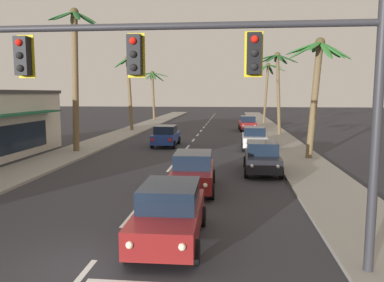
{
  "coord_description": "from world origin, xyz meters",
  "views": [
    {
      "loc": [
        3.48,
        -8.5,
        4.29
      ],
      "look_at": [
        1.76,
        8.0,
        2.2
      ],
      "focal_mm": 35.8,
      "sensor_mm": 36.0,
      "label": 1
    }
  ],
  "objects_px": {
    "sedan_lead_at_stop_bar": "(170,213)",
    "palm_right_second": "(316,75)",
    "traffic_signal_mast": "(206,72)",
    "palm_left_second": "(75,62)",
    "sedan_parked_nearest_kerb": "(248,123)",
    "sedan_third_in_queue": "(193,171)",
    "sedan_parked_mid_kerb": "(254,138)",
    "sedan_oncoming_far": "(166,136)",
    "palm_left_farthest": "(153,85)",
    "palm_right_farthest": "(267,79)",
    "sedan_parked_far_kerb": "(262,157)",
    "palm_left_third": "(129,81)",
    "palm_right_third": "(278,74)"
  },
  "relations": [
    {
      "from": "palm_left_farthest",
      "to": "palm_left_second",
      "type": "bearing_deg",
      "value": -87.98
    },
    {
      "from": "sedan_parked_nearest_kerb",
      "to": "palm_left_third",
      "type": "distance_m",
      "value": 14.23
    },
    {
      "from": "sedan_parked_far_kerb",
      "to": "sedan_lead_at_stop_bar",
      "type": "bearing_deg",
      "value": -108.69
    },
    {
      "from": "sedan_third_in_queue",
      "to": "sedan_parked_mid_kerb",
      "type": "distance_m",
      "value": 13.59
    },
    {
      "from": "palm_left_third",
      "to": "sedan_parked_nearest_kerb",
      "type": "bearing_deg",
      "value": 7.97
    },
    {
      "from": "traffic_signal_mast",
      "to": "sedan_third_in_queue",
      "type": "relative_size",
      "value": 2.56
    },
    {
      "from": "palm_left_farthest",
      "to": "palm_right_farthest",
      "type": "height_order",
      "value": "palm_right_farthest"
    },
    {
      "from": "sedan_third_in_queue",
      "to": "sedan_oncoming_far",
      "type": "bearing_deg",
      "value": 104.62
    },
    {
      "from": "palm_right_third",
      "to": "palm_right_farthest",
      "type": "relative_size",
      "value": 0.99
    },
    {
      "from": "sedan_lead_at_stop_bar",
      "to": "palm_right_second",
      "type": "bearing_deg",
      "value": 64.04
    },
    {
      "from": "sedan_oncoming_far",
      "to": "palm_right_farthest",
      "type": "xyz_separation_m",
      "value": [
        10.02,
        23.15,
        5.28
      ]
    },
    {
      "from": "traffic_signal_mast",
      "to": "palm_right_second",
      "type": "distance_m",
      "value": 17.06
    },
    {
      "from": "sedan_parked_nearest_kerb",
      "to": "palm_right_second",
      "type": "distance_m",
      "value": 19.89
    },
    {
      "from": "palm_left_third",
      "to": "palm_left_farthest",
      "type": "xyz_separation_m",
      "value": [
        -0.62,
        15.83,
        -0.02
      ]
    },
    {
      "from": "sedan_parked_mid_kerb",
      "to": "palm_left_farthest",
      "type": "height_order",
      "value": "palm_left_farthest"
    },
    {
      "from": "traffic_signal_mast",
      "to": "sedan_lead_at_stop_bar",
      "type": "relative_size",
      "value": 2.58
    },
    {
      "from": "sedan_lead_at_stop_bar",
      "to": "sedan_parked_far_kerb",
      "type": "distance_m",
      "value": 10.64
    },
    {
      "from": "palm_right_third",
      "to": "sedan_parked_nearest_kerb",
      "type": "bearing_deg",
      "value": 119.45
    },
    {
      "from": "sedan_third_in_queue",
      "to": "sedan_parked_mid_kerb",
      "type": "height_order",
      "value": "same"
    },
    {
      "from": "sedan_lead_at_stop_bar",
      "to": "palm_left_farthest",
      "type": "distance_m",
      "value": 48.74
    },
    {
      "from": "sedan_parked_nearest_kerb",
      "to": "sedan_parked_mid_kerb",
      "type": "xyz_separation_m",
      "value": [
        -0.07,
        -14.31,
        0.0
      ]
    },
    {
      "from": "palm_left_farthest",
      "to": "sedan_lead_at_stop_bar",
      "type": "bearing_deg",
      "value": -77.68
    },
    {
      "from": "palm_right_second",
      "to": "palm_right_third",
      "type": "bearing_deg",
      "value": 92.98
    },
    {
      "from": "palm_left_second",
      "to": "palm_left_third",
      "type": "bearing_deg",
      "value": 91.81
    },
    {
      "from": "sedan_oncoming_far",
      "to": "sedan_parked_nearest_kerb",
      "type": "distance_m",
      "value": 15.36
    },
    {
      "from": "traffic_signal_mast",
      "to": "sedan_parked_nearest_kerb",
      "type": "distance_m",
      "value": 35.37
    },
    {
      "from": "sedan_lead_at_stop_bar",
      "to": "sedan_parked_nearest_kerb",
      "type": "relative_size",
      "value": 0.99
    },
    {
      "from": "traffic_signal_mast",
      "to": "palm_left_second",
      "type": "relative_size",
      "value": 1.14
    },
    {
      "from": "sedan_parked_nearest_kerb",
      "to": "palm_left_farthest",
      "type": "relative_size",
      "value": 0.59
    },
    {
      "from": "sedan_parked_far_kerb",
      "to": "palm_right_farthest",
      "type": "relative_size",
      "value": 0.54
    },
    {
      "from": "sedan_lead_at_stop_bar",
      "to": "sedan_oncoming_far",
      "type": "distance_m",
      "value": 20.12
    },
    {
      "from": "sedan_parked_nearest_kerb",
      "to": "palm_left_farthest",
      "type": "bearing_deg",
      "value": 134.89
    },
    {
      "from": "palm_left_third",
      "to": "palm_right_third",
      "type": "distance_m",
      "value": 16.26
    },
    {
      "from": "sedan_lead_at_stop_bar",
      "to": "palm_right_third",
      "type": "relative_size",
      "value": 0.54
    },
    {
      "from": "palm_left_second",
      "to": "palm_left_third",
      "type": "height_order",
      "value": "palm_left_second"
    },
    {
      "from": "palm_left_farthest",
      "to": "sedan_parked_nearest_kerb",
      "type": "bearing_deg",
      "value": -45.11
    },
    {
      "from": "sedan_lead_at_stop_bar",
      "to": "palm_right_farthest",
      "type": "relative_size",
      "value": 0.53
    },
    {
      "from": "sedan_lead_at_stop_bar",
      "to": "sedan_parked_far_kerb",
      "type": "relative_size",
      "value": 1.0
    },
    {
      "from": "sedan_lead_at_stop_bar",
      "to": "palm_right_second",
      "type": "height_order",
      "value": "palm_right_second"
    },
    {
      "from": "sedan_parked_far_kerb",
      "to": "palm_right_second",
      "type": "height_order",
      "value": "palm_right_second"
    },
    {
      "from": "palm_left_third",
      "to": "palm_right_third",
      "type": "bearing_deg",
      "value": -10.28
    },
    {
      "from": "sedan_lead_at_stop_bar",
      "to": "sedan_third_in_queue",
      "type": "distance_m",
      "value": 5.96
    },
    {
      "from": "palm_right_second",
      "to": "palm_right_farthest",
      "type": "xyz_separation_m",
      "value": [
        -0.51,
        28.59,
        0.73
      ]
    },
    {
      "from": "sedan_parked_mid_kerb",
      "to": "palm_right_farthest",
      "type": "relative_size",
      "value": 0.53
    },
    {
      "from": "sedan_third_in_queue",
      "to": "sedan_oncoming_far",
      "type": "relative_size",
      "value": 1.01
    },
    {
      "from": "sedan_parked_mid_kerb",
      "to": "traffic_signal_mast",
      "type": "bearing_deg",
      "value": -96.46
    },
    {
      "from": "traffic_signal_mast",
      "to": "palm_left_farthest",
      "type": "height_order",
      "value": "palm_left_farthest"
    },
    {
      "from": "sedan_parked_mid_kerb",
      "to": "sedan_parked_far_kerb",
      "type": "relative_size",
      "value": 1.0
    },
    {
      "from": "sedan_third_in_queue",
      "to": "palm_right_third",
      "type": "xyz_separation_m",
      "value": [
        6.18,
        22.7,
        5.33
      ]
    },
    {
      "from": "sedan_oncoming_far",
      "to": "sedan_parked_mid_kerb",
      "type": "distance_m",
      "value": 7.06
    }
  ]
}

